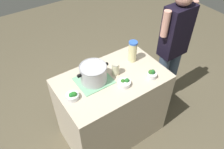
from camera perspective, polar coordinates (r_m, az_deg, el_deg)
The scene contains 10 objects.
ground_plane at distance 3.03m, azimuth -0.00°, elevation -13.87°, with size 8.00×8.00×0.00m, color brown.
counter_slab at distance 2.65m, azimuth -0.00°, elevation -8.27°, with size 1.15×0.72×0.94m, color #C2B39B.
dish_cloth at distance 2.28m, azimuth -4.65°, elevation -1.53°, with size 0.35×0.31×0.01m, color #76B689.
cooking_pot at distance 2.21m, azimuth -4.79°, elevation 0.34°, with size 0.34×0.28×0.19m.
lemonade_pitcher at distance 2.46m, azimuth 5.31°, elevation 5.95°, with size 0.10×0.10×0.25m.
mason_jar at distance 2.31m, azimuth 0.93°, elevation 1.47°, with size 0.08×0.08×0.14m.
broccoli_bowl_front at distance 2.12m, azimuth -10.06°, elevation -5.40°, with size 0.12×0.12×0.08m.
broccoli_bowl_center at distance 2.22m, azimuth 3.19°, elevation -2.11°, with size 0.13×0.13×0.08m.
broccoli_bowl_back at distance 2.33m, azimuth 10.18°, elevation 0.12°, with size 0.10×0.10×0.09m.
person_cook at distance 2.85m, azimuth 15.29°, elevation 6.69°, with size 0.50×0.20×1.67m.
Camera 1 is at (-0.94, -1.38, 2.53)m, focal length 35.68 mm.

